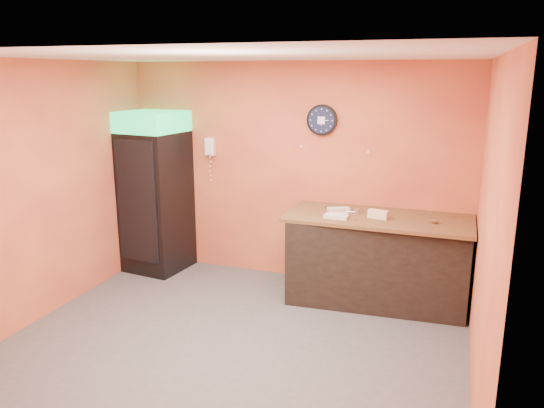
% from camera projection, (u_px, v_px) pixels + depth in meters
% --- Properties ---
extents(floor, '(4.50, 4.50, 0.00)m').
position_uv_depth(floor, '(233.00, 344.00, 5.34)').
color(floor, '#47474C').
rests_on(floor, ground).
extents(back_wall, '(4.50, 0.02, 2.80)m').
position_uv_depth(back_wall, '(293.00, 173.00, 6.83)').
color(back_wall, orange).
rests_on(back_wall, floor).
extents(left_wall, '(0.02, 4.00, 2.80)m').
position_uv_depth(left_wall, '(40.00, 192.00, 5.73)').
color(left_wall, orange).
rests_on(left_wall, floor).
extents(right_wall, '(0.02, 4.00, 2.80)m').
position_uv_depth(right_wall, '(486.00, 233.00, 4.27)').
color(right_wall, orange).
rests_on(right_wall, floor).
extents(ceiling, '(4.50, 4.00, 0.02)m').
position_uv_depth(ceiling, '(227.00, 56.00, 4.66)').
color(ceiling, white).
rests_on(ceiling, back_wall).
extents(beverage_cooler, '(0.84, 0.85, 2.16)m').
position_uv_depth(beverage_cooler, '(154.00, 194.00, 7.14)').
color(beverage_cooler, black).
rests_on(beverage_cooler, floor).
extents(prep_counter, '(2.06, 1.01, 1.01)m').
position_uv_depth(prep_counter, '(377.00, 260.00, 6.25)').
color(prep_counter, black).
rests_on(prep_counter, floor).
extents(wall_clock, '(0.38, 0.06, 0.38)m').
position_uv_depth(wall_clock, '(322.00, 120.00, 6.51)').
color(wall_clock, black).
rests_on(wall_clock, back_wall).
extents(wall_phone, '(0.13, 0.11, 0.23)m').
position_uv_depth(wall_phone, '(210.00, 147.00, 7.08)').
color(wall_phone, white).
rests_on(wall_phone, back_wall).
extents(butcher_paper, '(2.11, 1.01, 0.04)m').
position_uv_depth(butcher_paper, '(379.00, 218.00, 6.12)').
color(butcher_paper, brown).
rests_on(butcher_paper, prep_counter).
extents(sub_roll_stack, '(0.24, 0.13, 0.10)m').
position_uv_depth(sub_roll_stack, '(378.00, 214.00, 6.01)').
color(sub_roll_stack, beige).
rests_on(sub_roll_stack, butcher_paper).
extents(wrapped_sandwich_left, '(0.27, 0.19, 0.04)m').
position_uv_depth(wrapped_sandwich_left, '(337.00, 215.00, 6.11)').
color(wrapped_sandwich_left, silver).
rests_on(wrapped_sandwich_left, butcher_paper).
extents(wrapped_sandwich_mid, '(0.28, 0.12, 0.04)m').
position_uv_depth(wrapped_sandwich_mid, '(336.00, 217.00, 6.02)').
color(wrapped_sandwich_mid, silver).
rests_on(wrapped_sandwich_mid, butcher_paper).
extents(wrapped_sandwich_right, '(0.28, 0.22, 0.04)m').
position_uv_depth(wrapped_sandwich_right, '(339.00, 209.00, 6.35)').
color(wrapped_sandwich_right, silver).
rests_on(wrapped_sandwich_right, butcher_paper).
extents(kitchen_tool, '(0.05, 0.05, 0.05)m').
position_uv_depth(kitchen_tool, '(357.00, 211.00, 6.24)').
color(kitchen_tool, silver).
rests_on(kitchen_tool, butcher_paper).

